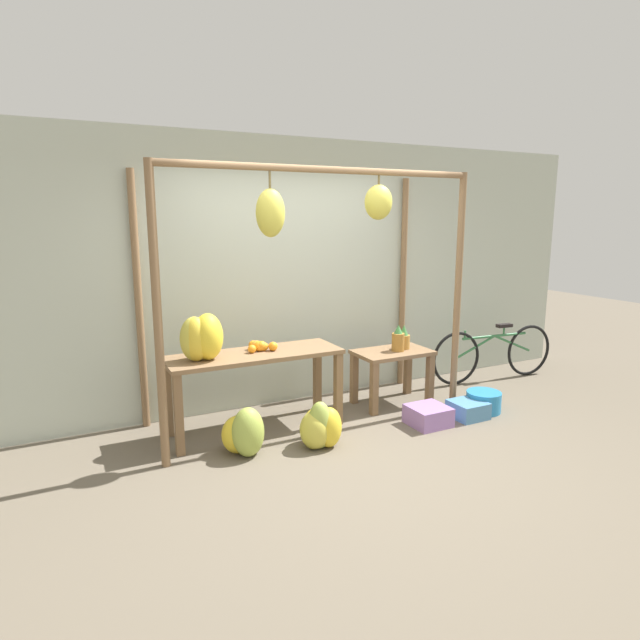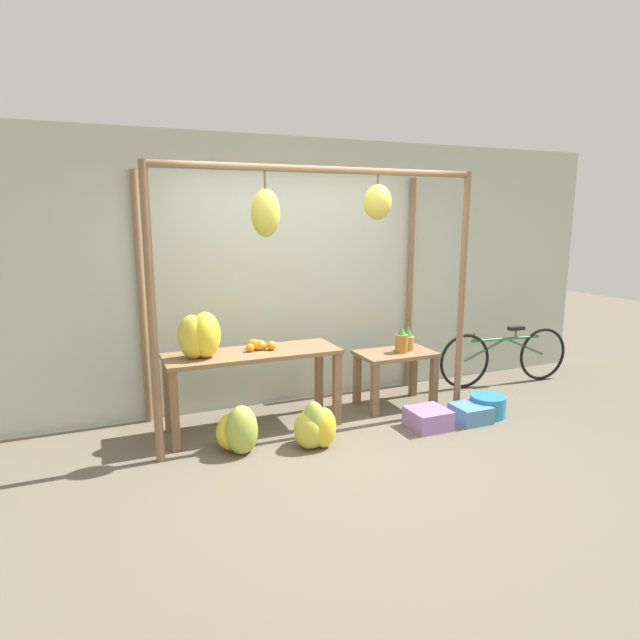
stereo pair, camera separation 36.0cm
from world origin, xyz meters
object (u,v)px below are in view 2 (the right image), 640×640
banana_pile_on_table (198,336)px  fruit_crate_white (428,418)px  banana_pile_ground_right (314,427)px  pineapple_cluster (404,341)px  banana_pile_ground_left (239,431)px  orange_pile (259,345)px  blue_bucket (488,406)px  fruit_crate_purple (471,413)px  parked_bicycle (505,356)px

banana_pile_on_table → fruit_crate_white: size_ratio=1.25×
banana_pile_ground_right → fruit_crate_white: 1.17m
pineapple_cluster → banana_pile_ground_left: (-1.92, -0.48, -0.51)m
orange_pile → blue_bucket: (2.21, -0.66, -0.69)m
banana_pile_on_table → banana_pile_ground_right: size_ratio=1.02×
fruit_crate_white → pineapple_cluster: bearing=79.6°
orange_pile → pineapple_cluster: size_ratio=1.01×
banana_pile_on_table → banana_pile_ground_right: banana_pile_on_table is taller
pineapple_cluster → fruit_crate_purple: (0.36, -0.68, -0.62)m
fruit_crate_white → parked_bicycle: (1.63, 0.81, 0.25)m
banana_pile_ground_right → fruit_crate_white: size_ratio=1.23×
blue_bucket → parked_bicycle: size_ratio=0.20×
banana_pile_ground_left → fruit_crate_white: 1.81m
parked_bicycle → fruit_crate_purple: bearing=-143.9°
fruit_crate_white → parked_bicycle: 1.84m
blue_bucket → fruit_crate_purple: bearing=-167.1°
banana_pile_ground_left → banana_pile_ground_right: (0.64, -0.15, -0.01)m
banana_pile_ground_left → blue_bucket: 2.55m
pineapple_cluster → banana_pile_ground_left: bearing=-165.9°
blue_bucket → banana_pile_ground_right: bearing=-179.8°
fruit_crate_white → blue_bucket: size_ratio=1.03×
orange_pile → banana_pile_ground_right: orange_pile is taller
banana_pile_ground_left → parked_bicycle: parked_bicycle is taller
orange_pile → banana_pile_ground_right: 0.95m
banana_pile_on_table → fruit_crate_white: (2.04, -0.61, -0.86)m
orange_pile → banana_pile_ground_right: bearing=-65.8°
parked_bicycle → fruit_crate_purple: (-1.15, -0.84, -0.26)m
pineapple_cluster → fruit_crate_white: pineapple_cluster is taller
banana_pile_ground_left → fruit_crate_purple: 2.29m
pineapple_cluster → orange_pile: bearing=178.9°
pineapple_cluster → fruit_crate_purple: size_ratio=0.86×
banana_pile_ground_right → fruit_crate_purple: banana_pile_ground_right is taller
fruit_crate_purple → parked_bicycle: bearing=36.1°
banana_pile_ground_right → fruit_crate_purple: 1.65m
parked_bicycle → fruit_crate_white: bearing=-153.5°
pineapple_cluster → blue_bucket: 1.07m
banana_pile_on_table → orange_pile: 0.60m
orange_pile → fruit_crate_white: bearing=-25.2°
pineapple_cluster → fruit_crate_white: (-0.12, -0.66, -0.61)m
blue_bucket → banana_pile_ground_left: bearing=176.8°
banana_pile_ground_right → blue_bucket: (1.91, 0.01, -0.08)m
banana_pile_ground_right → orange_pile: bearing=114.2°
banana_pile_on_table → parked_bicycle: banana_pile_on_table is taller
pineapple_cluster → banana_pile_ground_right: bearing=-153.8°
fruit_crate_white → fruit_crate_purple: size_ratio=1.11×
banana_pile_on_table → banana_pile_ground_left: bearing=-60.9°
blue_bucket → parked_bicycle: 1.21m
banana_pile_on_table → parked_bicycle: (3.67, 0.21, -0.61)m
fruit_crate_purple → banana_pile_ground_left: bearing=175.0°
banana_pile_on_table → fruit_crate_white: banana_pile_on_table is taller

